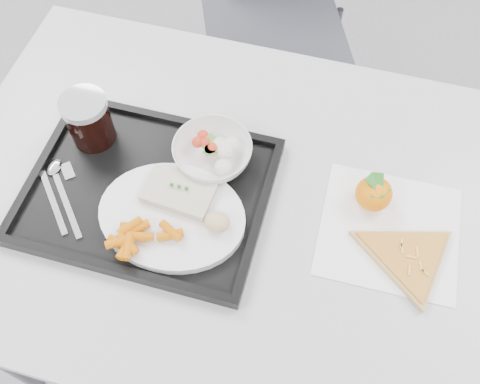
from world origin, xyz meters
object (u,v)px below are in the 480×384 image
(cola_glass, at_px, (88,119))
(table, at_px, (251,218))
(salad_bowl, at_px, (213,153))
(dinner_plate, at_px, (172,216))
(tangerine, at_px, (374,193))
(pizza_slice, at_px, (407,257))
(tray, at_px, (148,192))

(cola_glass, bearing_deg, table, -8.98)
(table, xyz_separation_m, salad_bowl, (-0.09, 0.06, 0.11))
(salad_bowl, xyz_separation_m, cola_glass, (-0.24, -0.01, 0.03))
(dinner_plate, distance_m, tangerine, 0.37)
(table, relative_size, pizza_slice, 4.59)
(table, distance_m, dinner_plate, 0.18)
(table, height_order, cola_glass, cola_glass)
(tray, bearing_deg, pizza_slice, -0.74)
(dinner_plate, bearing_deg, tangerine, 21.73)
(cola_glass, distance_m, pizza_slice, 0.64)
(dinner_plate, xyz_separation_m, tangerine, (0.34, 0.14, 0.01))
(tray, relative_size, dinner_plate, 1.67)
(tray, xyz_separation_m, dinner_plate, (0.06, -0.04, 0.02))
(salad_bowl, height_order, pizza_slice, salad_bowl)
(cola_glass, relative_size, tangerine, 1.28)
(tray, distance_m, tangerine, 0.42)
(cola_glass, bearing_deg, tray, -31.37)
(salad_bowl, distance_m, pizza_slice, 0.40)
(tangerine, relative_size, pizza_slice, 0.32)
(tray, relative_size, salad_bowl, 2.96)
(cola_glass, bearing_deg, tangerine, 0.39)
(tray, bearing_deg, dinner_plate, -34.76)
(table, bearing_deg, pizza_slice, -8.00)
(dinner_plate, bearing_deg, tray, 145.24)
(table, relative_size, tangerine, 14.28)
(dinner_plate, height_order, tangerine, tangerine)
(dinner_plate, distance_m, salad_bowl, 0.15)
(table, height_order, tray, tray)
(tray, xyz_separation_m, pizza_slice, (0.49, -0.01, 0.00))
(salad_bowl, bearing_deg, tray, -135.11)
(tray, distance_m, cola_glass, 0.18)
(cola_glass, height_order, tangerine, cola_glass)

